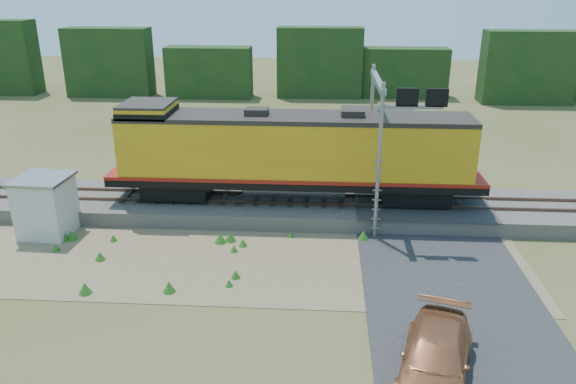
# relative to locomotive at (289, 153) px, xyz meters

# --- Properties ---
(ground) EXTENTS (140.00, 140.00, 0.00)m
(ground) POSITION_rel_locomotive_xyz_m (0.07, -6.00, -3.46)
(ground) COLOR #475123
(ground) RESTS_ON ground
(ballast) EXTENTS (70.00, 5.00, 0.80)m
(ballast) POSITION_rel_locomotive_xyz_m (0.07, -0.00, -3.06)
(ballast) COLOR slate
(ballast) RESTS_ON ground
(rails) EXTENTS (70.00, 1.54, 0.16)m
(rails) POSITION_rel_locomotive_xyz_m (0.07, -0.00, -2.58)
(rails) COLOR brown
(rails) RESTS_ON ballast
(dirt_shoulder) EXTENTS (26.00, 8.00, 0.03)m
(dirt_shoulder) POSITION_rel_locomotive_xyz_m (-1.93, -5.50, -3.44)
(dirt_shoulder) COLOR #8C7754
(dirt_shoulder) RESTS_ON ground
(road) EXTENTS (7.00, 66.00, 0.86)m
(road) POSITION_rel_locomotive_xyz_m (7.07, -5.26, -3.37)
(road) COLOR #38383A
(road) RESTS_ON ground
(tree_line_north) EXTENTS (130.00, 3.00, 6.50)m
(tree_line_north) POSITION_rel_locomotive_xyz_m (0.07, 32.00, -0.39)
(tree_line_north) COLOR #173814
(tree_line_north) RESTS_ON ground
(weed_clumps) EXTENTS (15.00, 6.20, 0.56)m
(weed_clumps) POSITION_rel_locomotive_xyz_m (-3.43, -5.90, -3.46)
(weed_clumps) COLOR #2C691E
(weed_clumps) RESTS_ON ground
(locomotive) EXTENTS (19.63, 2.99, 5.06)m
(locomotive) POSITION_rel_locomotive_xyz_m (0.00, 0.00, 0.00)
(locomotive) COLOR black
(locomotive) RESTS_ON rails
(shed) EXTENTS (2.64, 2.64, 2.99)m
(shed) POSITION_rel_locomotive_xyz_m (-11.84, -3.34, -1.94)
(shed) COLOR silver
(shed) RESTS_ON ground
(signal_gantry) EXTENTS (3.04, 6.20, 7.67)m
(signal_gantry) POSITION_rel_locomotive_xyz_m (4.81, -0.68, 2.26)
(signal_gantry) COLOR gray
(signal_gantry) RESTS_ON ground
(car) EXTENTS (3.50, 5.60, 1.51)m
(car) POSITION_rel_locomotive_xyz_m (5.49, -13.13, -2.70)
(car) COLOR #B06C41
(car) RESTS_ON ground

